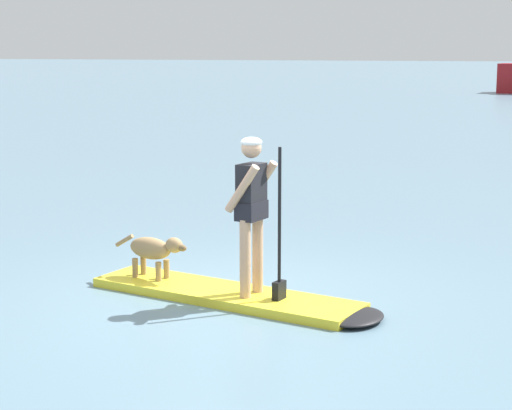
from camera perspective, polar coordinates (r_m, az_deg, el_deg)
name	(u,v)px	position (r m, az deg, el deg)	size (l,w,h in m)	color
ground_plane	(225,299)	(9.82, -2.06, -6.15)	(400.00, 400.00, 0.00)	slate
paddleboard	(242,297)	(9.69, -0.93, -6.06)	(3.56, 1.39, 0.10)	yellow
person_paddler	(253,205)	(9.37, -0.22, 0.03)	(0.65, 0.54, 1.74)	tan
dog	(154,250)	(10.27, -6.71, -2.92)	(1.03, 0.33, 0.52)	#997A51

